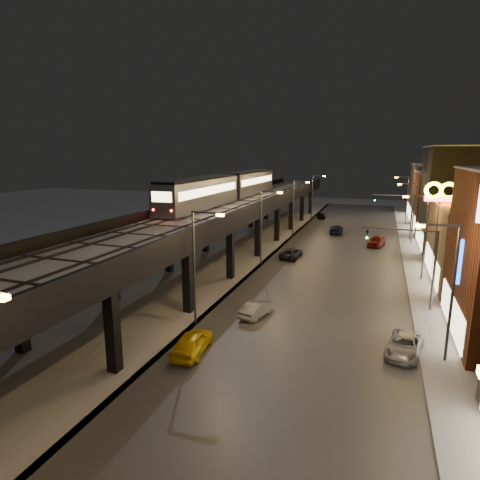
% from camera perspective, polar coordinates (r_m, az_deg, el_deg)
% --- Properties ---
extents(ground, '(220.00, 220.00, 0.00)m').
position_cam_1_polar(ground, '(22.62, -20.36, -24.17)').
color(ground, silver).
extents(road_surface, '(17.00, 120.00, 0.06)m').
position_cam_1_polar(road_surface, '(50.57, 13.22, -3.16)').
color(road_surface, '#46474D').
rests_on(road_surface, ground).
extents(sidewalk_right, '(4.00, 120.00, 0.14)m').
position_cam_1_polar(sidewalk_right, '(50.58, 24.56, -3.91)').
color(sidewalk_right, '#9FA1A8').
rests_on(sidewalk_right, ground).
extents(under_viaduct_pavement, '(11.00, 120.00, 0.06)m').
position_cam_1_polar(under_viaduct_pavement, '(53.59, -1.27, -1.96)').
color(under_viaduct_pavement, '#9FA1A8').
rests_on(under_viaduct_pavement, ground).
extents(elevated_viaduct, '(9.00, 100.00, 6.30)m').
position_cam_1_polar(elevated_viaduct, '(49.60, -2.59, 3.46)').
color(elevated_viaduct, black).
rests_on(elevated_viaduct, ground).
extents(viaduct_trackbed, '(8.40, 100.00, 0.32)m').
position_cam_1_polar(viaduct_trackbed, '(49.61, -2.55, 4.36)').
color(viaduct_trackbed, '#B2B7C1').
rests_on(viaduct_trackbed, elevated_viaduct).
extents(viaduct_parapet_streetside, '(0.30, 100.00, 1.10)m').
position_cam_1_polar(viaduct_parapet_streetside, '(48.13, 2.29, 4.68)').
color(viaduct_parapet_streetside, black).
rests_on(viaduct_parapet_streetside, elevated_viaduct).
extents(viaduct_parapet_far, '(0.30, 100.00, 1.10)m').
position_cam_1_polar(viaduct_parapet_far, '(51.35, -7.06, 5.07)').
color(viaduct_parapet_far, black).
rests_on(viaduct_parapet_far, elevated_viaduct).
extents(building_d, '(12.20, 13.20, 14.16)m').
position_cam_1_polar(building_d, '(62.97, 30.07, 5.04)').
color(building_d, black).
rests_on(building_d, ground).
extents(building_e, '(12.20, 12.20, 10.16)m').
position_cam_1_polar(building_e, '(76.90, 28.09, 4.75)').
color(building_e, brown).
rests_on(building_e, ground).
extents(building_f, '(12.20, 16.20, 11.16)m').
position_cam_1_polar(building_f, '(90.66, 26.87, 6.11)').
color(building_f, '#424243').
rests_on(building_f, ground).
extents(streetlight_left_1, '(2.57, 0.28, 9.00)m').
position_cam_1_polar(streetlight_left_1, '(30.57, -6.12, -2.85)').
color(streetlight_left_1, '#38383A').
rests_on(streetlight_left_1, ground).
extents(streetlight_right_1, '(2.56, 0.28, 9.00)m').
position_cam_1_polar(streetlight_right_1, '(28.08, 27.54, -5.58)').
color(streetlight_right_1, '#38383A').
rests_on(streetlight_right_1, ground).
extents(streetlight_left_2, '(2.57, 0.28, 9.00)m').
position_cam_1_polar(streetlight_left_2, '(47.08, 3.34, 2.51)').
color(streetlight_left_2, '#38383A').
rests_on(streetlight_left_2, ground).
extents(streetlight_right_2, '(2.56, 0.28, 9.00)m').
position_cam_1_polar(streetlight_right_2, '(45.50, 24.57, 1.08)').
color(streetlight_right_2, '#38383A').
rests_on(streetlight_right_2, ground).
extents(streetlight_left_3, '(2.57, 0.28, 9.00)m').
position_cam_1_polar(streetlight_left_3, '(64.39, 7.82, 5.03)').
color(streetlight_left_3, '#38383A').
rests_on(streetlight_left_3, ground).
extents(streetlight_right_3, '(2.56, 0.28, 9.00)m').
position_cam_1_polar(streetlight_right_3, '(63.24, 23.25, 4.03)').
color(streetlight_right_3, '#38383A').
rests_on(streetlight_right_3, ground).
extents(streetlight_left_4, '(2.57, 0.28, 9.00)m').
position_cam_1_polar(streetlight_left_4, '(81.99, 10.41, 6.47)').
color(streetlight_left_4, '#38383A').
rests_on(streetlight_left_4, ground).
extents(streetlight_right_4, '(2.56, 0.28, 9.00)m').
position_cam_1_polar(streetlight_right_4, '(81.10, 22.51, 5.68)').
color(streetlight_right_4, '#38383A').
rests_on(streetlight_right_4, ground).
extents(traffic_light_rig_a, '(6.10, 0.34, 7.00)m').
position_cam_1_polar(traffic_light_rig_a, '(36.79, 24.22, -2.48)').
color(traffic_light_rig_a, '#38383A').
rests_on(traffic_light_rig_a, ground).
extents(traffic_light_rig_b, '(6.10, 0.34, 7.00)m').
position_cam_1_polar(traffic_light_rig_b, '(66.25, 22.28, 3.79)').
color(traffic_light_rig_b, '#38383A').
rests_on(traffic_light_rig_b, ground).
extents(subway_train, '(3.09, 37.80, 3.69)m').
position_cam_1_polar(subway_train, '(58.35, -1.64, 7.59)').
color(subway_train, gray).
rests_on(subway_train, viaduct_trackbed).
extents(car_taxi, '(2.15, 4.52, 1.49)m').
position_cam_1_polar(car_taxi, '(27.83, -6.77, -14.34)').
color(car_taxi, yellow).
rests_on(car_taxi, ground).
extents(car_near_white, '(2.18, 3.95, 1.23)m').
position_cam_1_polar(car_near_white, '(33.39, 2.38, -9.84)').
color(car_near_white, gray).
rests_on(car_near_white, ground).
extents(car_mid_silver, '(2.39, 4.69, 1.27)m').
position_cam_1_polar(car_mid_silver, '(51.63, 7.30, -1.92)').
color(car_mid_silver, black).
rests_on(car_mid_silver, ground).
extents(car_mid_dark, '(2.31, 5.10, 1.45)m').
position_cam_1_polar(car_mid_dark, '(68.86, 13.53, 1.47)').
color(car_mid_dark, black).
rests_on(car_mid_dark, ground).
extents(car_far_white, '(2.34, 3.86, 1.23)m').
position_cam_1_polar(car_far_white, '(83.97, 11.44, 3.38)').
color(car_far_white, black).
rests_on(car_far_white, ground).
extents(car_onc_dark, '(2.83, 4.70, 1.22)m').
position_cam_1_polar(car_onc_dark, '(29.63, 22.33, -13.79)').
color(car_onc_dark, '#9EA1AC').
rests_on(car_onc_dark, ground).
extents(car_onc_red, '(2.85, 4.71, 1.50)m').
position_cam_1_polar(car_onc_red, '(60.93, 18.85, -0.20)').
color(car_onc_red, '#691007').
rests_on(car_onc_red, ground).
extents(sign_mcdonalds, '(3.08, 0.49, 10.38)m').
position_cam_1_polar(sign_mcdonalds, '(44.98, 26.58, 4.99)').
color(sign_mcdonalds, '#38383A').
rests_on(sign_mcdonalds, ground).
extents(sign_carwash, '(1.42, 0.35, 7.34)m').
position_cam_1_polar(sign_carwash, '(31.98, 29.78, -3.99)').
color(sign_carwash, '#38383A').
rests_on(sign_carwash, ground).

